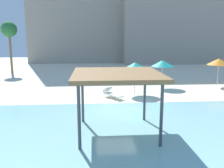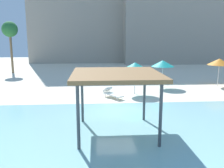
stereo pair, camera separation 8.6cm
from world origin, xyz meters
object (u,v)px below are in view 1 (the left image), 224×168
shade_pavilion (117,77)px  beach_umbrella_orange_2 (219,62)px  beach_umbrella_teal_0 (135,66)px  beach_umbrella_teal_1 (162,63)px  lounge_chair_2 (112,93)px  palm_tree_0 (9,31)px

shade_pavilion → beach_umbrella_orange_2: bearing=45.7°
shade_pavilion → beach_umbrella_orange_2: size_ratio=1.59×
beach_umbrella_teal_0 → beach_umbrella_teal_1: beach_umbrella_teal_0 is taller
shade_pavilion → beach_umbrella_teal_1: (5.12, 10.52, -0.59)m
beach_umbrella_teal_0 → beach_umbrella_orange_2: beach_umbrella_orange_2 is taller
beach_umbrella_teal_1 → lounge_chair_2: beach_umbrella_teal_1 is taller
beach_umbrella_teal_0 → lounge_chair_2: beach_umbrella_teal_0 is taller
shade_pavilion → palm_tree_0: (-11.31, 20.38, 2.48)m
beach_umbrella_teal_0 → beach_umbrella_teal_1: bearing=39.7°
beach_umbrella_orange_2 → palm_tree_0: palm_tree_0 is taller
shade_pavilion → palm_tree_0: 23.44m
beach_umbrella_orange_2 → shade_pavilion: bearing=-134.3°
beach_umbrella_teal_0 → beach_umbrella_teal_1: 3.78m
beach_umbrella_teal_1 → beach_umbrella_teal_0: bearing=-140.3°
shade_pavilion → beach_umbrella_orange_2: 15.04m
beach_umbrella_teal_0 → palm_tree_0: (-13.52, 12.28, 3.00)m
beach_umbrella_teal_1 → shade_pavilion: bearing=-115.9°
shade_pavilion → beach_umbrella_teal_1: shade_pavilion is taller
beach_umbrella_orange_2 → lounge_chair_2: bearing=-159.5°
lounge_chair_2 → beach_umbrella_teal_1: bearing=92.9°
beach_umbrella_teal_1 → lounge_chair_2: size_ratio=1.29×
shade_pavilion → beach_umbrella_teal_0: 8.42m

